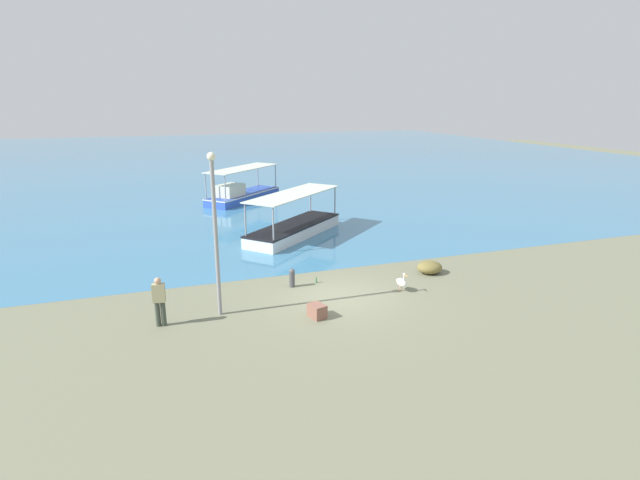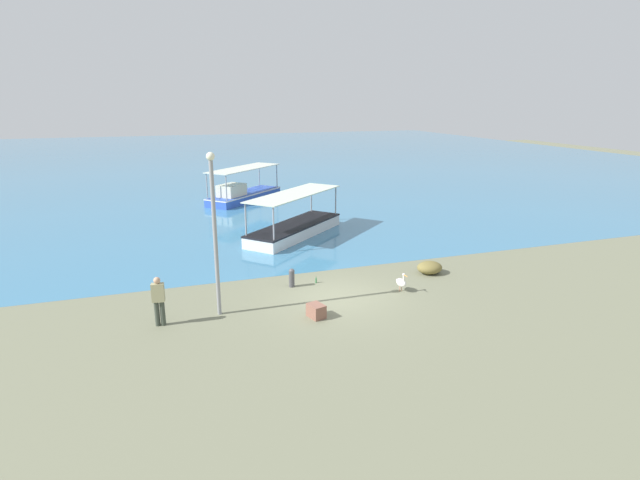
{
  "view_description": "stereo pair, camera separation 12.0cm",
  "coord_description": "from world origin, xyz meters",
  "px_view_note": "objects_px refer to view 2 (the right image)",
  "views": [
    {
      "loc": [
        -6.34,
        -16.37,
        7.21
      ],
      "look_at": [
        0.48,
        3.3,
        1.33
      ],
      "focal_mm": 28.0,
      "sensor_mm": 36.0,
      "label": 1
    },
    {
      "loc": [
        -6.22,
        -16.41,
        7.21
      ],
      "look_at": [
        0.48,
        3.3,
        1.33
      ],
      "focal_mm": 28.0,
      "sensor_mm": 36.0,
      "label": 2
    }
  ],
  "objects_px": {
    "fisherman_standing": "(159,300)",
    "cargo_crate": "(316,311)",
    "net_pile": "(430,268)",
    "fishing_boat_near_left": "(295,227)",
    "mooring_bollard": "(292,277)",
    "glass_bottle": "(316,280)",
    "pelican": "(401,282)",
    "fishing_boat_far_left": "(242,193)",
    "lamp_post": "(215,226)"
  },
  "relations": [
    {
      "from": "net_pile",
      "to": "cargo_crate",
      "type": "relative_size",
      "value": 1.79
    },
    {
      "from": "fishing_boat_far_left",
      "to": "glass_bottle",
      "type": "height_order",
      "value": "fishing_boat_far_left"
    },
    {
      "from": "fishing_boat_far_left",
      "to": "mooring_bollard",
      "type": "distance_m",
      "value": 18.0
    },
    {
      "from": "pelican",
      "to": "fisherman_standing",
      "type": "height_order",
      "value": "fisherman_standing"
    },
    {
      "from": "net_pile",
      "to": "glass_bottle",
      "type": "height_order",
      "value": "net_pile"
    },
    {
      "from": "fishing_boat_far_left",
      "to": "cargo_crate",
      "type": "xyz_separation_m",
      "value": [
        -1.26,
        -21.01,
        -0.34
      ]
    },
    {
      "from": "fishing_boat_near_left",
      "to": "cargo_crate",
      "type": "relative_size",
      "value": 10.56
    },
    {
      "from": "pelican",
      "to": "lamp_post",
      "type": "distance_m",
      "value": 7.52
    },
    {
      "from": "fishing_boat_near_left",
      "to": "fisherman_standing",
      "type": "height_order",
      "value": "fishing_boat_near_left"
    },
    {
      "from": "pelican",
      "to": "net_pile",
      "type": "height_order",
      "value": "pelican"
    },
    {
      "from": "pelican",
      "to": "mooring_bollard",
      "type": "bearing_deg",
      "value": 154.61
    },
    {
      "from": "net_pile",
      "to": "fishing_boat_near_left",
      "type": "bearing_deg",
      "value": 115.93
    },
    {
      "from": "fishing_boat_near_left",
      "to": "lamp_post",
      "type": "height_order",
      "value": "lamp_post"
    },
    {
      "from": "lamp_post",
      "to": "net_pile",
      "type": "bearing_deg",
      "value": 8.32
    },
    {
      "from": "fishing_boat_near_left",
      "to": "fishing_boat_far_left",
      "type": "distance_m",
      "value": 10.61
    },
    {
      "from": "fishing_boat_near_left",
      "to": "lamp_post",
      "type": "bearing_deg",
      "value": -120.39
    },
    {
      "from": "cargo_crate",
      "to": "fishing_boat_near_left",
      "type": "bearing_deg",
      "value": 77.93
    },
    {
      "from": "pelican",
      "to": "glass_bottle",
      "type": "height_order",
      "value": "pelican"
    },
    {
      "from": "fishing_boat_near_left",
      "to": "fishing_boat_far_left",
      "type": "height_order",
      "value": "fishing_boat_far_left"
    },
    {
      "from": "lamp_post",
      "to": "net_pile",
      "type": "relative_size",
      "value": 5.09
    },
    {
      "from": "fisherman_standing",
      "to": "fishing_boat_near_left",
      "type": "bearing_deg",
      "value": 52.11
    },
    {
      "from": "fisherman_standing",
      "to": "cargo_crate",
      "type": "relative_size",
      "value": 2.75
    },
    {
      "from": "fishing_boat_near_left",
      "to": "net_pile",
      "type": "bearing_deg",
      "value": -64.07
    },
    {
      "from": "lamp_post",
      "to": "cargo_crate",
      "type": "bearing_deg",
      "value": -23.36
    },
    {
      "from": "fishing_boat_near_left",
      "to": "fisherman_standing",
      "type": "relative_size",
      "value": 3.84
    },
    {
      "from": "net_pile",
      "to": "mooring_bollard",
      "type": "bearing_deg",
      "value": 176.35
    },
    {
      "from": "fishing_boat_near_left",
      "to": "fishing_boat_far_left",
      "type": "relative_size",
      "value": 1.03
    },
    {
      "from": "pelican",
      "to": "glass_bottle",
      "type": "bearing_deg",
      "value": 145.65
    },
    {
      "from": "fishing_boat_far_left",
      "to": "cargo_crate",
      "type": "bearing_deg",
      "value": -93.43
    },
    {
      "from": "fishing_boat_far_left",
      "to": "lamp_post",
      "type": "distance_m",
      "value": 20.31
    },
    {
      "from": "net_pile",
      "to": "cargo_crate",
      "type": "height_order",
      "value": "net_pile"
    },
    {
      "from": "mooring_bollard",
      "to": "cargo_crate",
      "type": "bearing_deg",
      "value": -89.8
    },
    {
      "from": "cargo_crate",
      "to": "glass_bottle",
      "type": "xyz_separation_m",
      "value": [
        1.04,
        3.15,
        -0.13
      ]
    },
    {
      "from": "cargo_crate",
      "to": "glass_bottle",
      "type": "relative_size",
      "value": 2.28
    },
    {
      "from": "fishing_boat_far_left",
      "to": "glass_bottle",
      "type": "relative_size",
      "value": 23.3
    },
    {
      "from": "lamp_post",
      "to": "net_pile",
      "type": "height_order",
      "value": "lamp_post"
    },
    {
      "from": "lamp_post",
      "to": "net_pile",
      "type": "xyz_separation_m",
      "value": [
        9.12,
        1.33,
        -2.89
      ]
    },
    {
      "from": "fishing_boat_near_left",
      "to": "fishing_boat_far_left",
      "type": "bearing_deg",
      "value": 95.27
    },
    {
      "from": "lamp_post",
      "to": "fishing_boat_far_left",
      "type": "bearing_deg",
      "value": 77.49
    },
    {
      "from": "cargo_crate",
      "to": "mooring_bollard",
      "type": "bearing_deg",
      "value": 90.2
    },
    {
      "from": "lamp_post",
      "to": "glass_bottle",
      "type": "xyz_separation_m",
      "value": [
        4.14,
        1.81,
        -3.05
      ]
    },
    {
      "from": "fishing_boat_near_left",
      "to": "glass_bottle",
      "type": "xyz_separation_m",
      "value": [
        -1.19,
        -7.29,
        -0.39
      ]
    },
    {
      "from": "fishing_boat_far_left",
      "to": "net_pile",
      "type": "distance_m",
      "value": 18.94
    },
    {
      "from": "fishing_boat_near_left",
      "to": "net_pile",
      "type": "height_order",
      "value": "fishing_boat_near_left"
    },
    {
      "from": "mooring_bollard",
      "to": "net_pile",
      "type": "height_order",
      "value": "mooring_bollard"
    },
    {
      "from": "fishing_boat_near_left",
      "to": "mooring_bollard",
      "type": "bearing_deg",
      "value": -106.9
    },
    {
      "from": "lamp_post",
      "to": "mooring_bollard",
      "type": "height_order",
      "value": "lamp_post"
    },
    {
      "from": "mooring_bollard",
      "to": "net_pile",
      "type": "distance_m",
      "value": 6.04
    },
    {
      "from": "pelican",
      "to": "lamp_post",
      "type": "relative_size",
      "value": 0.14
    },
    {
      "from": "cargo_crate",
      "to": "fisherman_standing",
      "type": "bearing_deg",
      "value": 168.26
    }
  ]
}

